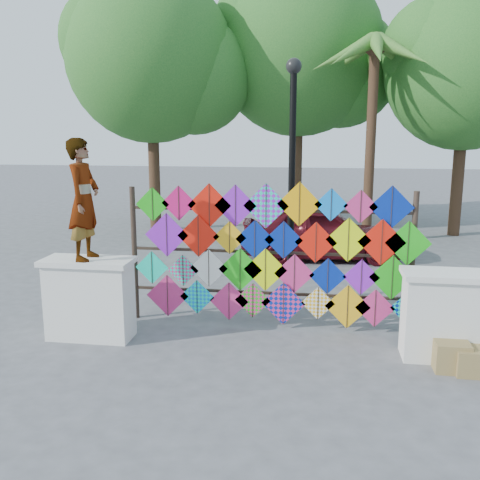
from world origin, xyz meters
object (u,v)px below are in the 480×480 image
Objects in this scene: kite_rack at (275,255)px; lamppost at (292,160)px; vendor_woman at (84,200)px; sedan at (321,232)px.

lamppost is at bearing 82.03° from kite_rack.
sedan is (3.58, 5.92, -1.51)m from vendor_woman.
sedan is (0.75, 5.00, -0.54)m from kite_rack.
vendor_woman is at bearing -143.76° from lamppost.
kite_rack is at bearing -71.77° from vendor_woman.
sedan is at bearing 81.23° from lamppost.
vendor_woman reaches higher than sedan.
lamppost is (-0.57, -3.72, 2.00)m from sedan.
vendor_woman reaches higher than kite_rack.
vendor_woman is 0.46× the size of sedan.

